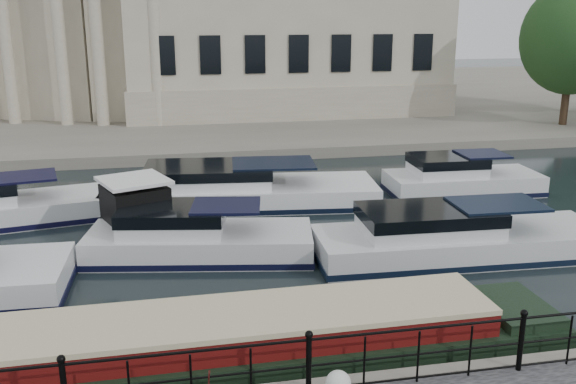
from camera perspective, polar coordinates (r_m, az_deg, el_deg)
The scene contains 7 objects.
ground_plane at distance 13.84m, azimuth -0.40°, elevation -14.42°, with size 160.00×160.00×0.00m, color black.
far_bank at distance 51.23m, azimuth -8.90°, elevation 8.07°, with size 120.00×42.00×0.55m, color #6B665B.
railing at distance 11.33m, azimuth 1.85°, elevation -14.77°, with size 24.14×0.14×1.22m.
civic_building at distance 46.47m, azimuth -10.26°, elevation 15.61°, with size 53.55×31.84×16.85m.
narrowboat at distance 13.27m, azimuth -11.24°, elevation -14.36°, with size 16.87×2.40×1.61m.
harbour_hut at distance 20.17m, azimuth -13.36°, elevation -2.00°, with size 3.15×2.91×2.16m.
cabin_cruisers at distance 20.86m, azimuth -7.28°, elevation -2.79°, with size 25.70×10.26×1.99m.
Camera 1 is at (-2.29, -11.74, 6.95)m, focal length 40.00 mm.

